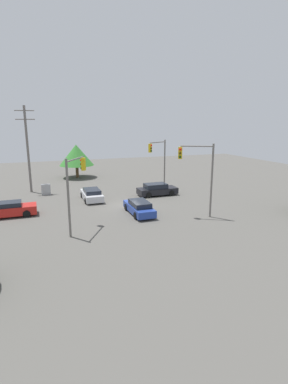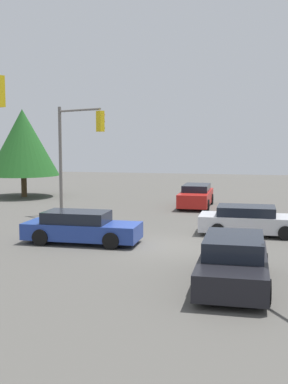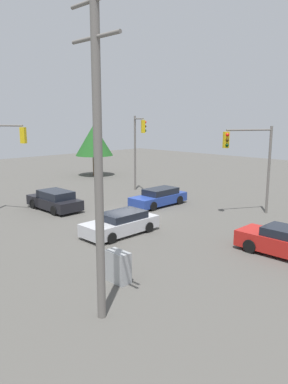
% 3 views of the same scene
% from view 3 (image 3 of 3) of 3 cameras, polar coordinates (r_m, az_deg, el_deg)
% --- Properties ---
extents(ground_plane, '(80.00, 80.00, 0.00)m').
position_cam_3_polar(ground_plane, '(26.15, -2.12, -3.25)').
color(ground_plane, '#54514C').
extents(sedan_red, '(4.75, 1.91, 1.39)m').
position_cam_3_polar(sedan_red, '(19.32, 21.08, -7.20)').
color(sedan_red, red).
rests_on(sedan_red, ground_plane).
extents(sedan_blue, '(1.87, 4.72, 1.30)m').
position_cam_3_polar(sedan_blue, '(28.31, 2.30, -0.81)').
color(sedan_blue, '#233D93').
rests_on(sedan_blue, ground_plane).
extents(sedan_dark, '(4.67, 2.03, 1.42)m').
position_cam_3_polar(sedan_dark, '(27.75, -13.46, -1.26)').
color(sedan_dark, black).
rests_on(sedan_dark, ground_plane).
extents(sedan_silver, '(2.00, 4.55, 1.28)m').
position_cam_3_polar(sedan_silver, '(21.45, -3.57, -4.80)').
color(sedan_silver, silver).
rests_on(sedan_silver, ground_plane).
extents(traffic_signal_main, '(1.96, 3.18, 6.01)m').
position_cam_3_polar(traffic_signal_main, '(26.17, 16.11, 5.46)').
color(traffic_signal_main, slate).
rests_on(traffic_signal_main, ground_plane).
extents(traffic_signal_cross, '(2.80, 1.74, 6.72)m').
position_cam_3_polar(traffic_signal_cross, '(32.95, -0.90, 7.74)').
color(traffic_signal_cross, slate).
rests_on(traffic_signal_cross, ground_plane).
extents(traffic_signal_aux, '(2.94, 1.83, 6.29)m').
position_cam_3_polar(traffic_signal_aux, '(27.17, -20.94, 5.70)').
color(traffic_signal_aux, slate).
rests_on(traffic_signal_aux, ground_plane).
extents(utility_pole_tall, '(2.20, 0.28, 10.44)m').
position_cam_3_polar(utility_pole_tall, '(11.62, -7.03, 6.05)').
color(utility_pole_tall, slate).
rests_on(utility_pole_tall, ground_plane).
extents(electrical_cabinet, '(1.05, 0.55, 1.29)m').
position_cam_3_polar(electrical_cabinet, '(15.42, -3.98, -11.29)').
color(electrical_cabinet, '#9EA0A3').
rests_on(electrical_cabinet, ground_plane).
extents(tree_corner, '(4.25, 4.25, 5.82)m').
position_cam_3_polar(tree_corner, '(43.19, -7.62, 7.84)').
color(tree_corner, brown).
rests_on(tree_corner, ground_plane).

